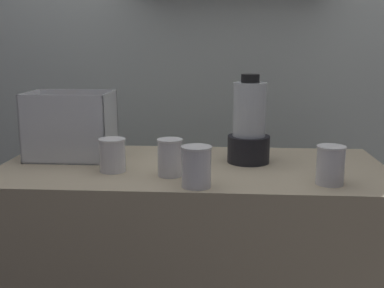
{
  "coord_description": "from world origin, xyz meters",
  "views": [
    {
      "loc": [
        0.11,
        -1.66,
        1.34
      ],
      "look_at": [
        0.0,
        0.0,
        0.98
      ],
      "focal_mm": 44.16,
      "sensor_mm": 36.0,
      "label": 1
    }
  ],
  "objects_px": {
    "juice_cup_beet_far_left": "(112,157)",
    "juice_cup_carrot_left": "(170,159)",
    "carrot_display_bin": "(69,138)",
    "juice_cup_orange_middle": "(196,169)",
    "juice_cup_mango_right": "(330,168)",
    "blender_pitcher": "(249,127)"
  },
  "relations": [
    {
      "from": "juice_cup_beet_far_left",
      "to": "juice_cup_carrot_left",
      "type": "xyz_separation_m",
      "value": [
        0.21,
        -0.04,
        0.0
      ]
    },
    {
      "from": "carrot_display_bin",
      "to": "juice_cup_orange_middle",
      "type": "distance_m",
      "value": 0.62
    },
    {
      "from": "juice_cup_beet_far_left",
      "to": "juice_cup_mango_right",
      "type": "distance_m",
      "value": 0.73
    },
    {
      "from": "carrot_display_bin",
      "to": "juice_cup_beet_far_left",
      "type": "height_order",
      "value": "carrot_display_bin"
    },
    {
      "from": "blender_pitcher",
      "to": "juice_cup_beet_far_left",
      "type": "distance_m",
      "value": 0.51
    },
    {
      "from": "juice_cup_beet_far_left",
      "to": "juice_cup_mango_right",
      "type": "relative_size",
      "value": 0.94
    },
    {
      "from": "juice_cup_beet_far_left",
      "to": "juice_cup_carrot_left",
      "type": "distance_m",
      "value": 0.21
    },
    {
      "from": "juice_cup_carrot_left",
      "to": "juice_cup_mango_right",
      "type": "relative_size",
      "value": 1.02
    },
    {
      "from": "juice_cup_carrot_left",
      "to": "juice_cup_orange_middle",
      "type": "bearing_deg",
      "value": -50.88
    },
    {
      "from": "carrot_display_bin",
      "to": "juice_cup_mango_right",
      "type": "distance_m",
      "value": 0.98
    },
    {
      "from": "carrot_display_bin",
      "to": "juice_cup_orange_middle",
      "type": "bearing_deg",
      "value": -33.69
    },
    {
      "from": "juice_cup_beet_far_left",
      "to": "juice_cup_orange_middle",
      "type": "distance_m",
      "value": 0.34
    },
    {
      "from": "juice_cup_beet_far_left",
      "to": "juice_cup_carrot_left",
      "type": "bearing_deg",
      "value": -11.57
    },
    {
      "from": "juice_cup_carrot_left",
      "to": "juice_cup_beet_far_left",
      "type": "bearing_deg",
      "value": 168.43
    },
    {
      "from": "juice_cup_carrot_left",
      "to": "juice_cup_orange_middle",
      "type": "distance_m",
      "value": 0.15
    },
    {
      "from": "juice_cup_beet_far_left",
      "to": "juice_cup_carrot_left",
      "type": "relative_size",
      "value": 0.92
    },
    {
      "from": "blender_pitcher",
      "to": "juice_cup_mango_right",
      "type": "distance_m",
      "value": 0.37
    },
    {
      "from": "blender_pitcher",
      "to": "juice_cup_orange_middle",
      "type": "xyz_separation_m",
      "value": [
        -0.18,
        -0.32,
        -0.08
      ]
    },
    {
      "from": "blender_pitcher",
      "to": "juice_cup_beet_far_left",
      "type": "xyz_separation_m",
      "value": [
        -0.48,
        -0.16,
        -0.08
      ]
    },
    {
      "from": "juice_cup_beet_far_left",
      "to": "juice_cup_orange_middle",
      "type": "bearing_deg",
      "value": -27.89
    },
    {
      "from": "carrot_display_bin",
      "to": "juice_cup_carrot_left",
      "type": "xyz_separation_m",
      "value": [
        0.42,
        -0.23,
        -0.02
      ]
    },
    {
      "from": "carrot_display_bin",
      "to": "juice_cup_mango_right",
      "type": "bearing_deg",
      "value": -17.07
    }
  ]
}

